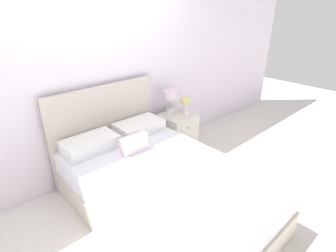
{
  "coord_description": "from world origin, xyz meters",
  "views": [
    {
      "loc": [
        -1.43,
        -2.72,
        2.02
      ],
      "look_at": [
        0.51,
        -0.6,
        0.67
      ],
      "focal_mm": 28.0,
      "sensor_mm": 36.0,
      "label": 1
    }
  ],
  "objects_px": {
    "bed": "(158,185)",
    "flower_vase": "(185,102)",
    "teacup": "(187,115)",
    "nightstand": "(177,132)",
    "table_lamp": "(170,98)"
  },
  "relations": [
    {
      "from": "bed",
      "to": "nightstand",
      "type": "xyz_separation_m",
      "value": [
        1.03,
        0.77,
        -0.01
      ]
    },
    {
      "from": "table_lamp",
      "to": "bed",
      "type": "bearing_deg",
      "value": -138.46
    },
    {
      "from": "bed",
      "to": "flower_vase",
      "type": "bearing_deg",
      "value": 32.91
    },
    {
      "from": "nightstand",
      "to": "teacup",
      "type": "height_order",
      "value": "teacup"
    },
    {
      "from": "table_lamp",
      "to": "flower_vase",
      "type": "bearing_deg",
      "value": -28.26
    },
    {
      "from": "nightstand",
      "to": "table_lamp",
      "type": "distance_m",
      "value": 0.54
    },
    {
      "from": "bed",
      "to": "teacup",
      "type": "height_order",
      "value": "bed"
    },
    {
      "from": "bed",
      "to": "flower_vase",
      "type": "distance_m",
      "value": 1.45
    },
    {
      "from": "bed",
      "to": "nightstand",
      "type": "height_order",
      "value": "bed"
    },
    {
      "from": "bed",
      "to": "flower_vase",
      "type": "xyz_separation_m",
      "value": [
        1.16,
        0.75,
        0.44
      ]
    },
    {
      "from": "teacup",
      "to": "flower_vase",
      "type": "bearing_deg",
      "value": 55.24
    },
    {
      "from": "bed",
      "to": "table_lamp",
      "type": "bearing_deg",
      "value": 41.54
    },
    {
      "from": "bed",
      "to": "table_lamp",
      "type": "xyz_separation_m",
      "value": [
        0.97,
        0.86,
        0.53
      ]
    },
    {
      "from": "table_lamp",
      "to": "flower_vase",
      "type": "xyz_separation_m",
      "value": [
        0.2,
        -0.11,
        -0.09
      ]
    },
    {
      "from": "table_lamp",
      "to": "teacup",
      "type": "height_order",
      "value": "table_lamp"
    }
  ]
}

